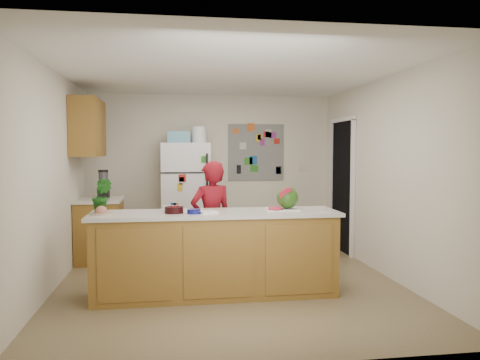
{
  "coord_description": "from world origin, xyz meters",
  "views": [
    {
      "loc": [
        -0.68,
        -5.52,
        1.59
      ],
      "look_at": [
        0.17,
        0.2,
        1.22
      ],
      "focal_mm": 35.0,
      "sensor_mm": 36.0,
      "label": 1
    }
  ],
  "objects": [
    {
      "name": "floor",
      "position": [
        0.0,
        0.0,
        -0.01
      ],
      "size": [
        4.0,
        4.5,
        0.02
      ],
      "primitive_type": "cube",
      "color": "brown",
      "rests_on": "ground"
    },
    {
      "name": "cutting_board",
      "position": [
        0.56,
        -0.45,
        0.93
      ],
      "size": [
        0.4,
        0.32,
        0.01
      ],
      "primitive_type": "cube",
      "rotation": [
        0.0,
        0.0,
        -0.12
      ],
      "color": "white",
      "rests_on": "peninsula_top"
    },
    {
      "name": "paper_towel",
      "position": [
        -0.29,
        -0.58,
        0.93
      ],
      "size": [
        0.23,
        0.22,
        0.02
      ],
      "primitive_type": "cube",
      "rotation": [
        0.0,
        0.0,
        0.39
      ],
      "color": "silver",
      "rests_on": "peninsula_top"
    },
    {
      "name": "peninsula_top",
      "position": [
        -0.2,
        -0.5,
        0.9
      ],
      "size": [
        2.68,
        0.7,
        0.04
      ],
      "primitive_type": "cube",
      "color": "silver",
      "rests_on": "peninsula_base"
    },
    {
      "name": "wall_back",
      "position": [
        0.0,
        2.26,
        1.25
      ],
      "size": [
        4.0,
        0.02,
        2.5
      ],
      "primitive_type": "cube",
      "color": "beige",
      "rests_on": "ground"
    },
    {
      "name": "person",
      "position": [
        -0.2,
        0.06,
        0.73
      ],
      "size": [
        0.61,
        0.5,
        1.46
      ],
      "primitive_type": "imported",
      "rotation": [
        0.0,
        0.0,
        3.46
      ],
      "color": "maroon",
      "rests_on": "floor"
    },
    {
      "name": "peninsula_base",
      "position": [
        -0.2,
        -0.5,
        0.44
      ],
      "size": [
        2.6,
        0.62,
        0.88
      ],
      "primitive_type": "cube",
      "color": "brown",
      "rests_on": "floor"
    },
    {
      "name": "watermelon",
      "position": [
        0.62,
        -0.43,
        1.05
      ],
      "size": [
        0.24,
        0.24,
        0.24
      ],
      "primitive_type": "sphere",
      "color": "#2E5510",
      "rests_on": "cutting_board"
    },
    {
      "name": "watermelon_slice",
      "position": [
        0.46,
        -0.5,
        0.94
      ],
      "size": [
        0.16,
        0.16,
        0.02
      ],
      "primitive_type": "cylinder",
      "color": "#DA334C",
      "rests_on": "cutting_board"
    },
    {
      "name": "ceiling",
      "position": [
        0.0,
        0.0,
        2.51
      ],
      "size": [
        4.0,
        4.5,
        0.02
      ],
      "primitive_type": "cube",
      "color": "white",
      "rests_on": "wall_back"
    },
    {
      "name": "upper_cabinets",
      "position": [
        -1.82,
        1.3,
        1.9
      ],
      "size": [
        0.35,
        1.0,
        0.8
      ],
      "primitive_type": "cube",
      "color": "brown",
      "rests_on": "wall_left"
    },
    {
      "name": "plate",
      "position": [
        -1.4,
        -0.52,
        0.93
      ],
      "size": [
        0.29,
        0.29,
        0.02
      ],
      "primitive_type": "cylinder",
      "rotation": [
        0.0,
        0.0,
        0.39
      ],
      "color": "beige",
      "rests_on": "peninsula_top"
    },
    {
      "name": "keys",
      "position": [
        1.0,
        -0.58,
        0.93
      ],
      "size": [
        0.09,
        0.05,
        0.01
      ],
      "primitive_type": "cube",
      "rotation": [
        0.0,
        0.0,
        -0.25
      ],
      "color": "gray",
      "rests_on": "peninsula_top"
    },
    {
      "name": "blender_appliance",
      "position": [
        -1.64,
        1.41,
        1.09
      ],
      "size": [
        0.13,
        0.13,
        0.38
      ],
      "primitive_type": "cylinder",
      "color": "black",
      "rests_on": "side_counter_top"
    },
    {
      "name": "wall_left",
      "position": [
        -2.01,
        0.0,
        1.25
      ],
      "size": [
        0.02,
        4.5,
        2.5
      ],
      "primitive_type": "cube",
      "color": "beige",
      "rests_on": "ground"
    },
    {
      "name": "refrigerator",
      "position": [
        -0.45,
        1.88,
        0.85
      ],
      "size": [
        0.75,
        0.7,
        1.7
      ],
      "primitive_type": "cube",
      "color": "silver",
      "rests_on": "floor"
    },
    {
      "name": "potted_plant",
      "position": [
        -1.4,
        -0.45,
        1.11
      ],
      "size": [
        0.22,
        0.18,
        0.37
      ],
      "primitive_type": "imported",
      "rotation": [
        0.0,
        0.0,
        6.2
      ],
      "color": "#144518",
      "rests_on": "peninsula_top"
    },
    {
      "name": "wall_right",
      "position": [
        2.01,
        0.0,
        1.25
      ],
      "size": [
        0.02,
        4.5,
        2.5
      ],
      "primitive_type": "cube",
      "color": "beige",
      "rests_on": "ground"
    },
    {
      "name": "fridge_top_bin",
      "position": [
        -0.55,
        1.88,
        1.79
      ],
      "size": [
        0.35,
        0.28,
        0.18
      ],
      "primitive_type": "cube",
      "color": "#5999B2",
      "rests_on": "refrigerator"
    },
    {
      "name": "white_bowl",
      "position": [
        -0.66,
        -0.43,
        0.95
      ],
      "size": [
        0.23,
        0.23,
        0.06
      ],
      "primitive_type": "cylinder",
      "rotation": [
        0.0,
        0.0,
        0.14
      ],
      "color": "white",
      "rests_on": "peninsula_top"
    },
    {
      "name": "cherry_bowl",
      "position": [
        -0.65,
        -0.55,
        0.96
      ],
      "size": [
        0.24,
        0.24,
        0.07
      ],
      "primitive_type": "cylinder",
      "rotation": [
        0.0,
        0.0,
        0.24
      ],
      "color": "black",
      "rests_on": "peninsula_top"
    },
    {
      "name": "side_counter_top",
      "position": [
        -1.69,
        1.35,
        0.88
      ],
      "size": [
        0.64,
        0.84,
        0.04
      ],
      "primitive_type": "cube",
      "color": "silver",
      "rests_on": "side_counter_base"
    },
    {
      "name": "cobalt_bowl",
      "position": [
        -0.44,
        -0.62,
        0.95
      ],
      "size": [
        0.18,
        0.18,
        0.05
      ],
      "primitive_type": "cylinder",
      "rotation": [
        0.0,
        0.0,
        -0.27
      ],
      "color": "#0E115C",
      "rests_on": "peninsula_top"
    },
    {
      "name": "doorway",
      "position": [
        1.99,
        1.45,
        1.02
      ],
      "size": [
        0.03,
        0.85,
        2.04
      ],
      "primitive_type": "cube",
      "color": "black",
      "rests_on": "ground"
    },
    {
      "name": "photo_collage",
      "position": [
        0.75,
        2.24,
        1.55
      ],
      "size": [
        0.95,
        0.01,
        0.95
      ],
      "primitive_type": "cube",
      "color": "slate",
      "rests_on": "wall_back"
    },
    {
      "name": "side_counter_base",
      "position": [
        -1.69,
        1.35,
        0.43
      ],
      "size": [
        0.6,
        0.8,
        0.86
      ],
      "primitive_type": "cube",
      "color": "brown",
      "rests_on": "floor"
    }
  ]
}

